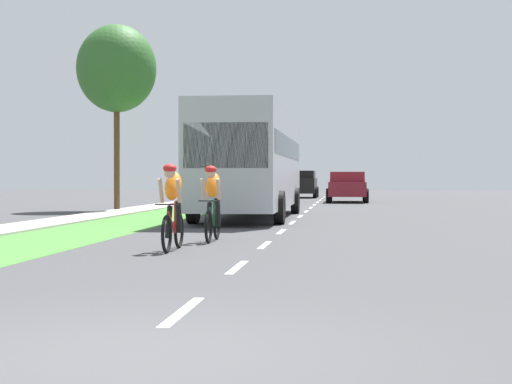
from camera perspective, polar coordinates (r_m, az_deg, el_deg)
The scene contains 10 objects.
ground_plane at distance 26.00m, azimuth 2.87°, elevation -1.92°, with size 120.00×120.00×0.00m, color #424244.
grass_verge at distance 26.73m, azimuth -7.51°, elevation -1.84°, with size 2.73×70.00×0.01m, color #478438.
sidewalk_concrete at distance 27.34m, azimuth -11.95°, elevation -1.79°, with size 1.64×70.00×0.10m, color #9E998E.
lane_markings_center at distance 29.98m, azimuth 3.35°, elevation -1.53°, with size 0.12×53.80×0.01m.
cyclist_lead at distance 14.82m, azimuth -5.88°, elevation -1.00°, with size 0.42×1.72×1.58m.
cyclist_trailing at distance 16.91m, azimuth -3.07°, elevation -0.75°, with size 0.42×1.72×1.58m.
bus_silver at distance 26.98m, azimuth -0.31°, elevation 2.39°, with size 2.78×11.60×3.48m.
pickup_maroon at distance 44.21m, azimuth 6.43°, elevation 0.36°, with size 2.22×5.10×1.64m.
suv_black at distance 54.08m, azimuth 3.22°, elevation 0.61°, with size 2.15×4.70×1.79m.
street_tree_near at distance 33.83m, azimuth -9.76°, elevation 8.50°, with size 3.23×3.23×7.55m.
Camera 1 is at (1.63, -5.91, 1.33)m, focal length 56.99 mm.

